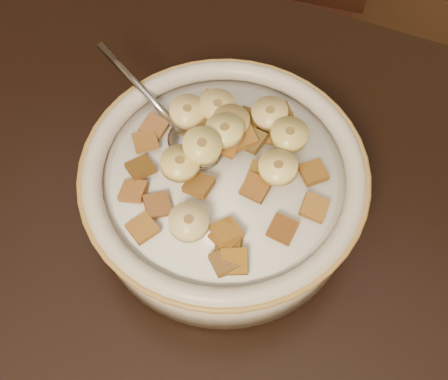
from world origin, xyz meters
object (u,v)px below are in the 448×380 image
(table, at_px, (5,329))
(spoon, at_px, (195,145))
(chair, at_px, (242,39))
(cereal_bowl, at_px, (224,191))

(table, xyz_separation_m, spoon, (0.10, 0.19, 0.08))
(chair, distance_m, cereal_bowl, 0.62)
(spoon, bearing_deg, table, -2.52)
(table, xyz_separation_m, cereal_bowl, (0.14, 0.17, 0.05))
(cereal_bowl, height_order, spoon, spoon)
(chair, bearing_deg, table, -93.97)
(chair, xyz_separation_m, spoon, (0.12, -0.48, 0.38))
(chair, height_order, spoon, chair)
(cereal_bowl, xyz_separation_m, spoon, (-0.03, 0.02, 0.03))
(chair, height_order, cereal_bowl, chair)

